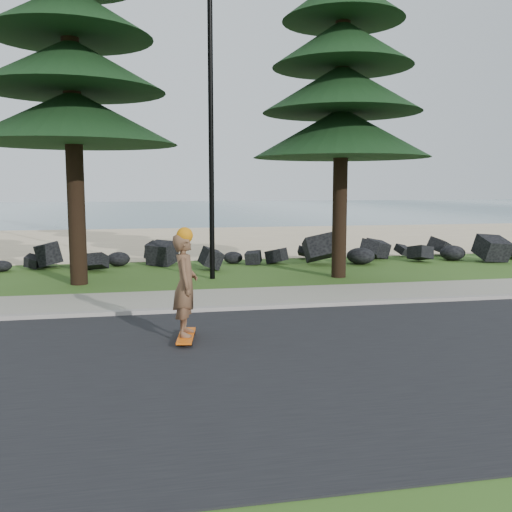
{
  "coord_description": "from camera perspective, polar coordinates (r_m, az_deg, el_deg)",
  "views": [
    {
      "loc": [
        -1.83,
        -12.2,
        2.55
      ],
      "look_at": [
        0.59,
        0.0,
        1.0
      ],
      "focal_mm": 40.0,
      "sensor_mm": 36.0,
      "label": 1
    }
  ],
  "objects": [
    {
      "name": "lamp_post",
      "position": [
        15.59,
        -4.53,
        12.9
      ],
      "size": [
        0.25,
        0.14,
        8.14
      ],
      "color": "black",
      "rests_on": "ground"
    },
    {
      "name": "seawall_boulders",
      "position": [
        18.08,
        -5.29,
        -1.05
      ],
      "size": [
        60.0,
        2.4,
        1.1
      ],
      "primitive_type": null,
      "color": "black",
      "rests_on": "ground"
    },
    {
      "name": "beach_sand",
      "position": [
        26.89,
        -7.26,
        1.6
      ],
      "size": [
        160.0,
        15.0,
        0.01
      ],
      "primitive_type": "cube",
      "color": "tan",
      "rests_on": "ground"
    },
    {
      "name": "road",
      "position": [
        8.32,
        2.08,
        -10.71
      ],
      "size": [
        160.0,
        7.0,
        0.02
      ],
      "primitive_type": "cube",
      "color": "black",
      "rests_on": "ground"
    },
    {
      "name": "skateboarder",
      "position": [
        9.33,
        -7.07,
        -2.91
      ],
      "size": [
        0.49,
        1.03,
        1.86
      ],
      "rotation": [
        0.0,
        0.0,
        1.42
      ],
      "color": "#E65A0D",
      "rests_on": "ground"
    },
    {
      "name": "kerb",
      "position": [
        11.72,
        -1.98,
        -5.24
      ],
      "size": [
        160.0,
        0.2,
        0.1
      ],
      "primitive_type": "cube",
      "color": "gray",
      "rests_on": "ground"
    },
    {
      "name": "sidewalk",
      "position": [
        12.79,
        -2.77,
        -4.25
      ],
      "size": [
        160.0,
        2.0,
        0.08
      ],
      "primitive_type": "cube",
      "color": "#9F9985",
      "rests_on": "ground"
    },
    {
      "name": "ocean",
      "position": [
        63.28,
        -9.57,
        4.69
      ],
      "size": [
        160.0,
        58.0,
        0.01
      ],
      "primitive_type": "cube",
      "color": "#355B66",
      "rests_on": "ground"
    },
    {
      "name": "ground",
      "position": [
        12.6,
        -2.64,
        -4.6
      ],
      "size": [
        160.0,
        160.0,
        0.0
      ],
      "primitive_type": "plane",
      "color": "#36571B",
      "rests_on": "ground"
    }
  ]
}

